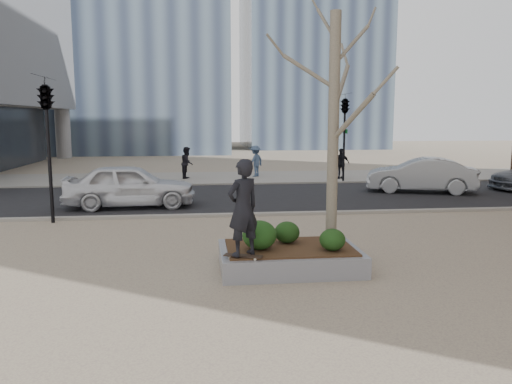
{
  "coord_description": "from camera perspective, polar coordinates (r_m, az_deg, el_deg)",
  "views": [
    {
      "loc": [
        -0.92,
        -10.36,
        3.23
      ],
      "look_at": [
        0.5,
        2.0,
        1.4
      ],
      "focal_mm": 35.0,
      "sensor_mm": 36.0,
      "label": 1
    }
  ],
  "objects": [
    {
      "name": "shrub_right",
      "position": [
        10.61,
        8.72,
        -5.41
      ],
      "size": [
        0.54,
        0.54,
        0.46
      ],
      "primitive_type": "ellipsoid",
      "color": "#143912",
      "rests_on": "planter_mulch"
    },
    {
      "name": "street",
      "position": [
        20.64,
        -3.92,
        -0.63
      ],
      "size": [
        60.0,
        8.0,
        0.02
      ],
      "primitive_type": "cube",
      "color": "black",
      "rests_on": "ground"
    },
    {
      "name": "police_car",
      "position": [
        18.79,
        -14.19,
        0.74
      ],
      "size": [
        4.77,
        2.11,
        1.6
      ],
      "primitive_type": "imported",
      "rotation": [
        0.0,
        0.0,
        1.62
      ],
      "color": "silver",
      "rests_on": "street"
    },
    {
      "name": "sycamore_tree",
      "position": [
        11.07,
        8.92,
        11.17
      ],
      "size": [
        2.8,
        2.8,
        6.6
      ],
      "primitive_type": null,
      "color": "gray",
      "rests_on": "planter_mulch"
    },
    {
      "name": "skateboarder",
      "position": [
        9.85,
        -1.49,
        -1.8
      ],
      "size": [
        0.84,
        0.76,
        1.93
      ],
      "primitive_type": "imported",
      "rotation": [
        0.0,
        0.0,
        3.68
      ],
      "color": "black",
      "rests_on": "skateboard"
    },
    {
      "name": "car_silver",
      "position": [
        23.1,
        18.3,
        1.86
      ],
      "size": [
        4.9,
        3.08,
        1.52
      ],
      "primitive_type": "imported",
      "rotation": [
        0.0,
        0.0,
        4.37
      ],
      "color": "#919498",
      "rests_on": "street"
    },
    {
      "name": "pedestrian_c",
      "position": [
        27.31,
        9.73,
        3.22
      ],
      "size": [
        1.02,
        0.59,
        1.63
      ],
      "primitive_type": "imported",
      "rotation": [
        0.0,
        0.0,
        3.35
      ],
      "color": "black",
      "rests_on": "far_sidewalk"
    },
    {
      "name": "far_sidewalk",
      "position": [
        27.57,
        -4.6,
        1.63
      ],
      "size": [
        60.0,
        6.0,
        0.02
      ],
      "primitive_type": "cube",
      "color": "gray",
      "rests_on": "ground"
    },
    {
      "name": "shrub_middle",
      "position": [
        11.15,
        3.56,
        -4.61
      ],
      "size": [
        0.56,
        0.56,
        0.48
      ],
      "primitive_type": "ellipsoid",
      "color": "#133511",
      "rests_on": "planter_mulch"
    },
    {
      "name": "skateboard",
      "position": [
        10.07,
        -1.47,
        -7.43
      ],
      "size": [
        0.8,
        0.45,
        0.08
      ],
      "primitive_type": null,
      "rotation": [
        0.0,
        0.0,
        -0.34
      ],
      "color": "black",
      "rests_on": "planter"
    },
    {
      "name": "pedestrian_a",
      "position": [
        27.27,
        -7.87,
        3.34
      ],
      "size": [
        0.78,
        0.93,
        1.71
      ],
      "primitive_type": "imported",
      "rotation": [
        0.0,
        0.0,
        1.4
      ],
      "color": "black",
      "rests_on": "far_sidewalk"
    },
    {
      "name": "shrub_left",
      "position": [
        10.56,
        0.39,
        -4.94
      ],
      "size": [
        0.73,
        0.73,
        0.62
      ],
      "primitive_type": "ellipsoid",
      "color": "#1A3C13",
      "rests_on": "planter_mulch"
    },
    {
      "name": "traffic_light_near",
      "position": [
        16.64,
        -22.59,
        4.35
      ],
      "size": [
        0.6,
        2.48,
        4.5
      ],
      "primitive_type": null,
      "color": "black",
      "rests_on": "ground"
    },
    {
      "name": "pedestrian_b",
      "position": [
        27.95,
        -0.06,
        3.56
      ],
      "size": [
        1.25,
        1.25,
        1.74
      ],
      "primitive_type": "imported",
      "rotation": [
        0.0,
        0.0,
        3.93
      ],
      "color": "#405574",
      "rests_on": "far_sidewalk"
    },
    {
      "name": "planter",
      "position": [
        10.96,
        3.83,
        -7.57
      ],
      "size": [
        3.0,
        2.0,
        0.45
      ],
      "primitive_type": "cube",
      "color": "gray",
      "rests_on": "ground"
    },
    {
      "name": "planter_mulch",
      "position": [
        10.9,
        3.84,
        -6.33
      ],
      "size": [
        2.7,
        1.7,
        0.04
      ],
      "primitive_type": "cube",
      "color": "#382314",
      "rests_on": "planter"
    },
    {
      "name": "ground",
      "position": [
        10.89,
        -1.43,
        -8.88
      ],
      "size": [
        120.0,
        120.0,
        0.0
      ],
      "primitive_type": "plane",
      "color": "tan",
      "rests_on": "ground"
    },
    {
      "name": "traffic_light_far",
      "position": [
        26.06,
        10.05,
        6.08
      ],
      "size": [
        0.6,
        2.48,
        4.5
      ],
      "primitive_type": null,
      "color": "black",
      "rests_on": "ground"
    }
  ]
}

